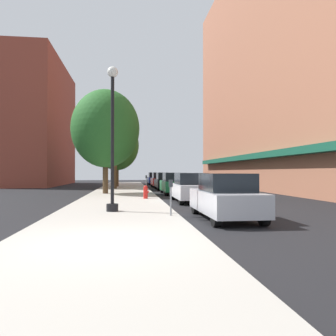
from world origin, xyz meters
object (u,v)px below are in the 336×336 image
Objects in this scene: fire_hydrant at (146,192)px; parking_meter_near at (171,193)px; car_silver at (225,197)px; car_green at (174,184)px; car_red at (160,180)px; car_blue at (155,179)px; tree_far at (115,137)px; car_white at (190,188)px; parking_meter_far at (146,181)px; tree_near at (106,129)px; lamppost at (112,135)px; tree_mid at (117,145)px; car_black at (165,181)px.

fire_hydrant is 7.78m from parking_meter_near.
car_silver is 13.52m from car_green.
car_red is 1.00× the size of car_blue.
parking_meter_near is at bearing 168.82° from car_silver.
tree_far is 1.68× the size of car_blue.
car_silver and car_white have the same top height.
car_green reaches higher than parking_meter_far.
car_blue reaches higher than parking_meter_near.
car_blue is at bearing 82.80° from parking_meter_far.
tree_far is (0.39, 7.23, 0.17)m from tree_near.
fire_hydrant is 0.10× the size of tree_near.
lamppost is 1.37× the size of car_green.
tree_near is 12.83m from tree_mid.
tree_mid reaches higher than car_green.
lamppost is 7.47× the size of fire_hydrant.
lamppost is 0.81× the size of tree_far.
car_silver and car_red have the same top height.
car_white is at bearing -79.33° from parking_meter_far.
tree_mid is at bearing 171.45° from car_red.
tree_near reaches higher than tree_mid.
tree_far is at bearing 86.92° from tree_near.
tree_near is (-2.73, 5.06, 4.42)m from fire_hydrant.
tree_mid is at bearing 89.98° from tree_far.
parking_meter_near and parking_meter_far have the same top height.
car_red is at bearing 45.58° from tree_far.
tree_near is 1.80× the size of car_silver.
car_black is at bearing -9.48° from tree_far.
fire_hydrant is 24.58m from car_blue.
tree_near is at bearing 110.52° from car_silver.
lamppost is 6.79m from car_white.
tree_mid is at bearing 103.28° from car_white.
tree_mid reaches higher than fire_hydrant.
fire_hydrant is at bearing -101.47° from car_black.
fire_hydrant is at bearing -116.34° from car_green.
tree_far is at bearing 171.19° from car_black.
fire_hydrant is 0.18× the size of car_red.
car_white is 6.75m from car_green.
car_green is at bearing -68.92° from tree_mid.
lamppost is at bearing -111.52° from car_green.
car_blue is at bearing 88.18° from car_green.
fire_hydrant is 17.38m from car_red.
parking_meter_far is 6.49m from tree_near.
car_red is (4.81, 4.91, -4.30)m from tree_far.
car_silver is 1.00× the size of car_black.
car_white is at bearing -50.90° from tree_near.
parking_meter_near is at bearing -75.77° from tree_near.
car_black and car_red have the same top height.
tree_near is 1.80× the size of car_white.
car_green is (1.95, 13.17, -0.14)m from parking_meter_near.
lamppost is at bearing -98.22° from parking_meter_far.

